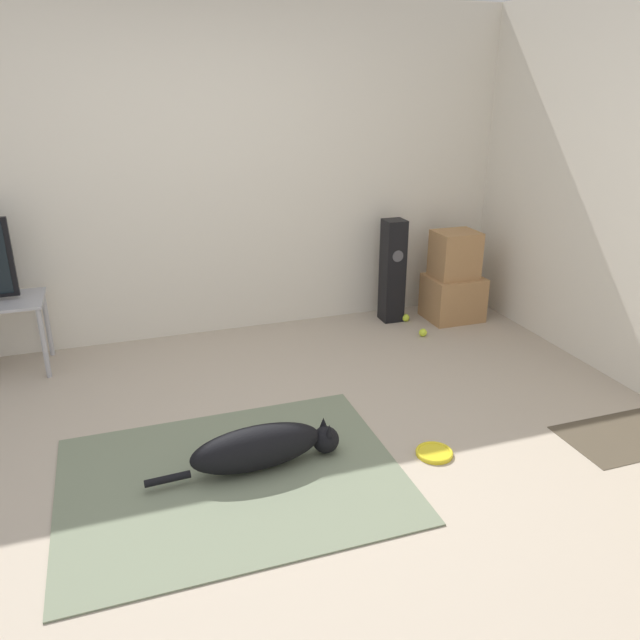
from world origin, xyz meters
The scene contains 11 objects.
ground_plane centered at (0.00, 0.00, 0.00)m, with size 12.00×12.00×0.00m, color #B2A38E.
wall_back centered at (0.00, 2.10, 1.27)m, with size 8.00×0.06×2.55m.
area_rug centered at (-0.20, -0.03, 0.01)m, with size 1.77×1.37×0.01m.
dog centered at (-0.02, 0.02, 0.13)m, with size 1.07×0.25×0.25m.
frisbee centered at (0.92, -0.17, 0.01)m, with size 0.21×0.21×0.03m.
cardboard_box_lower centered at (2.10, 1.69, 0.19)m, with size 0.46×0.39×0.38m.
cardboard_box_upper centered at (2.09, 1.69, 0.58)m, with size 0.36×0.31×0.39m.
floor_speaker centered at (1.57, 1.83, 0.44)m, with size 0.18×0.18×0.88m.
tennis_ball_by_boxes centered at (1.66, 1.39, 0.03)m, with size 0.07×0.07×0.07m.
tennis_ball_near_speaker centered at (1.68, 1.74, 0.03)m, with size 0.07×0.07×0.07m.
door_mat centered at (2.07, -0.37, 0.00)m, with size 0.73×0.48×0.01m.
Camera 1 is at (-0.66, -2.79, 1.98)m, focal length 35.00 mm.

